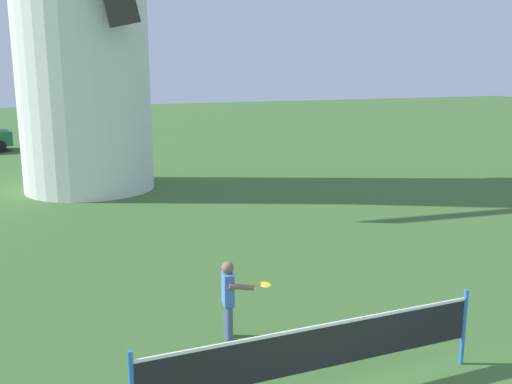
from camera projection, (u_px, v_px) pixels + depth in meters
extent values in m
cylinder|color=white|center=(81.00, 25.00, 18.33)|extent=(4.23, 4.23, 10.74)
cylinder|color=blue|center=(464.00, 327.00, 7.87)|extent=(0.06, 0.06, 1.10)
cube|color=black|center=(318.00, 349.00, 7.00)|extent=(4.49, 0.01, 0.55)
cube|color=white|center=(318.00, 327.00, 6.94)|extent=(4.49, 0.02, 0.04)
cylinder|color=slate|center=(227.00, 320.00, 8.73)|extent=(0.11, 0.11, 0.56)
cylinder|color=slate|center=(229.00, 324.00, 8.60)|extent=(0.11, 0.11, 0.56)
cube|color=#4C7AD1|center=(228.00, 289.00, 8.55)|extent=(0.18, 0.29, 0.49)
sphere|color=#89664C|center=(228.00, 268.00, 8.48)|extent=(0.19, 0.19, 0.19)
cylinder|color=#89664C|center=(226.00, 286.00, 8.72)|extent=(0.08, 0.08, 0.37)
cylinder|color=#89664C|center=(241.00, 287.00, 8.43)|extent=(0.39, 0.13, 0.14)
cylinder|color=yellow|center=(251.00, 286.00, 8.47)|extent=(0.22, 0.05, 0.04)
ellipsoid|color=yellow|center=(265.00, 285.00, 8.52)|extent=(0.21, 0.26, 0.03)
cylinder|color=black|center=(0.00, 147.00, 27.49)|extent=(0.61, 0.21, 0.60)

